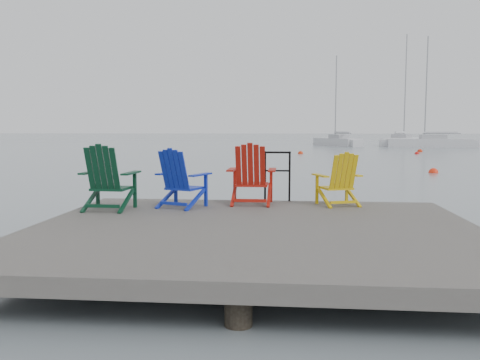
# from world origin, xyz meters

# --- Properties ---
(ground) EXTENTS (400.00, 400.00, 0.00)m
(ground) POSITION_xyz_m (0.00, 0.00, 0.00)
(ground) COLOR slate
(ground) RESTS_ON ground
(dock) EXTENTS (6.00, 5.00, 1.40)m
(dock) POSITION_xyz_m (0.00, 0.00, 0.35)
(dock) COLOR #2A2826
(dock) RESTS_ON ground
(handrail) EXTENTS (0.48, 0.04, 0.90)m
(handrail) POSITION_xyz_m (0.25, 2.45, 1.04)
(handrail) COLOR black
(handrail) RESTS_ON dock
(chair_green) EXTENTS (0.86, 0.80, 1.04)m
(chair_green) POSITION_xyz_m (-2.43, 1.14, 1.02)
(chair_green) COLOR black
(chair_green) RESTS_ON dock
(chair_blue) EXTENTS (0.92, 0.88, 0.96)m
(chair_blue) POSITION_xyz_m (-1.33, 1.53, 0.99)
(chair_blue) COLOR #1025A7
(chair_blue) RESTS_ON dock
(chair_red) EXTENTS (0.83, 0.77, 1.04)m
(chair_red) POSITION_xyz_m (-0.18, 1.96, 1.02)
(chair_red) COLOR #9F150B
(chair_red) RESTS_ON dock
(chair_yellow) EXTENTS (0.85, 0.81, 0.89)m
(chair_yellow) POSITION_xyz_m (1.31, 1.99, 0.95)
(chair_yellow) COLOR #CAA40B
(chair_yellow) RESTS_ON dock
(sailboat_near) EXTENTS (4.83, 7.13, 9.93)m
(sailboat_near) POSITION_xyz_m (5.69, 48.98, 0.36)
(sailboat_near) COLOR silver
(sailboat_near) RESTS_ON ground
(sailboat_mid) EXTENTS (6.29, 9.35, 12.67)m
(sailboat_mid) POSITION_xyz_m (13.34, 52.39, 0.35)
(sailboat_mid) COLOR silver
(sailboat_mid) RESTS_ON ground
(sailboat_far) EXTENTS (8.29, 2.63, 11.31)m
(sailboat_far) POSITION_xyz_m (14.67, 46.48, 0.36)
(sailboat_far) COLOR silver
(sailboat_far) RESTS_ON ground
(buoy_a) EXTENTS (0.39, 0.39, 0.39)m
(buoy_a) POSITION_xyz_m (6.42, 14.84, 0.00)
(buoy_a) COLOR red
(buoy_a) RESTS_ON ground
(buoy_b) EXTENTS (0.39, 0.39, 0.39)m
(buoy_b) POSITION_xyz_m (1.35, 30.74, 0.00)
(buoy_b) COLOR red
(buoy_b) RESTS_ON ground
(buoy_c) EXTENTS (0.33, 0.33, 0.33)m
(buoy_c) POSITION_xyz_m (9.74, 31.12, 0.00)
(buoy_c) COLOR red
(buoy_c) RESTS_ON ground
(buoy_d) EXTENTS (0.41, 0.41, 0.41)m
(buoy_d) POSITION_xyz_m (10.89, 34.87, 0.00)
(buoy_d) COLOR red
(buoy_d) RESTS_ON ground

